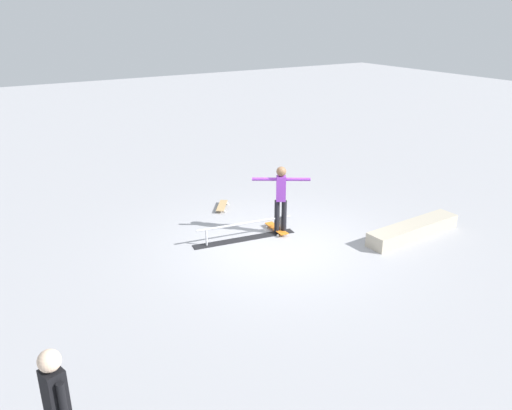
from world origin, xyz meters
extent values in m
plane|color=#9E9EA3|center=(0.00, 0.00, 0.00)|extent=(60.00, 60.00, 0.00)
cube|color=black|center=(0.46, -0.67, 0.01)|extent=(2.42, 0.61, 0.01)
cylinder|color=#B7B7BC|center=(-0.43, -0.53, 0.20)|extent=(0.04, 0.04, 0.39)
cylinder|color=#B7B7BC|center=(1.35, -0.81, 0.20)|extent=(0.04, 0.04, 0.39)
cylinder|color=#B7B7BC|center=(0.46, -0.67, 0.39)|extent=(2.24, 0.40, 0.05)
cube|color=#B2A893|center=(-2.92, 1.24, 0.16)|extent=(2.59, 0.61, 0.33)
cylinder|color=black|center=(-0.47, -0.46, 0.41)|extent=(0.17, 0.17, 0.82)
cylinder|color=black|center=(-0.34, -0.54, 0.41)|extent=(0.17, 0.17, 0.82)
cube|color=purple|center=(-0.40, -0.50, 1.12)|extent=(0.28, 0.27, 0.58)
sphere|color=brown|center=(-0.40, -0.50, 1.52)|extent=(0.22, 0.22, 0.22)
cylinder|color=purple|center=(-0.73, -0.30, 1.34)|extent=(0.50, 0.36, 0.08)
cylinder|color=purple|center=(-0.08, -0.71, 1.34)|extent=(0.50, 0.36, 0.08)
cube|color=orange|center=(-0.40, -0.65, 0.08)|extent=(0.26, 0.81, 0.02)
cylinder|color=white|center=(-0.49, -0.37, 0.03)|extent=(0.03, 0.06, 0.05)
cylinder|color=white|center=(-0.26, -0.39, 0.03)|extent=(0.03, 0.06, 0.05)
cylinder|color=white|center=(-0.53, -0.91, 0.03)|extent=(0.03, 0.06, 0.05)
cylinder|color=white|center=(-0.30, -0.93, 0.03)|extent=(0.03, 0.06, 0.05)
cube|color=black|center=(5.34, 3.82, 1.19)|extent=(0.26, 0.28, 0.62)
sphere|color=beige|center=(5.34, 3.82, 1.62)|extent=(0.24, 0.24, 0.24)
cylinder|color=black|center=(5.38, 3.67, 1.13)|extent=(0.10, 0.10, 0.59)
cylinder|color=black|center=(5.30, 3.97, 1.13)|extent=(0.10, 0.10, 0.59)
cube|color=tan|center=(0.00, -2.64, 0.08)|extent=(0.63, 0.77, 0.02)
cylinder|color=white|center=(-0.06, -2.93, 0.03)|extent=(0.06, 0.06, 0.05)
cylinder|color=white|center=(-0.25, -2.80, 0.03)|extent=(0.06, 0.06, 0.05)
cylinder|color=white|center=(0.25, -2.49, 0.03)|extent=(0.06, 0.06, 0.05)
cylinder|color=white|center=(0.07, -2.35, 0.03)|extent=(0.06, 0.06, 0.05)
camera|label=1|loc=(5.77, 8.48, 4.92)|focal=35.76mm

